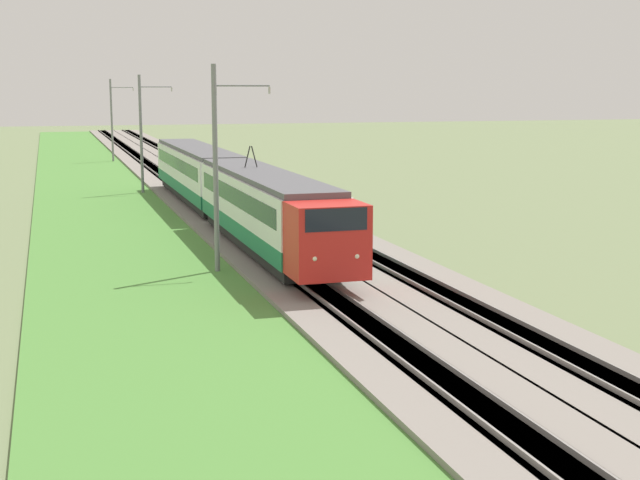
{
  "coord_description": "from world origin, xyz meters",
  "views": [
    {
      "loc": [
        -0.36,
        9.79,
        7.96
      ],
      "look_at": [
        31.67,
        0.0,
        2.25
      ],
      "focal_mm": 50.0,
      "sensor_mm": 36.0,
      "label": 1
    }
  ],
  "objects_px": {
    "passenger_train": "(225,185)",
    "catenary_mast_far": "(142,133)",
    "catenary_mast_mid": "(217,167)",
    "catenary_mast_distant": "(112,120)"
  },
  "relations": [
    {
      "from": "passenger_train",
      "to": "catenary_mast_mid",
      "type": "height_order",
      "value": "catenary_mast_mid"
    },
    {
      "from": "catenary_mast_far",
      "to": "catenary_mast_mid",
      "type": "bearing_deg",
      "value": 180.0
    },
    {
      "from": "catenary_mast_mid",
      "to": "catenary_mast_distant",
      "type": "height_order",
      "value": "catenary_mast_mid"
    },
    {
      "from": "catenary_mast_mid",
      "to": "catenary_mast_far",
      "type": "bearing_deg",
      "value": -0.0
    },
    {
      "from": "catenary_mast_far",
      "to": "catenary_mast_distant",
      "type": "bearing_deg",
      "value": -0.0
    },
    {
      "from": "catenary_mast_mid",
      "to": "catenary_mast_far",
      "type": "height_order",
      "value": "catenary_mast_mid"
    },
    {
      "from": "catenary_mast_mid",
      "to": "catenary_mast_distant",
      "type": "relative_size",
      "value": 1.0
    },
    {
      "from": "catenary_mast_far",
      "to": "passenger_train",
      "type": "bearing_deg",
      "value": -170.71
    },
    {
      "from": "passenger_train",
      "to": "catenary_mast_far",
      "type": "relative_size",
      "value": 4.58
    },
    {
      "from": "passenger_train",
      "to": "catenary_mast_far",
      "type": "distance_m",
      "value": 18.15
    }
  ]
}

